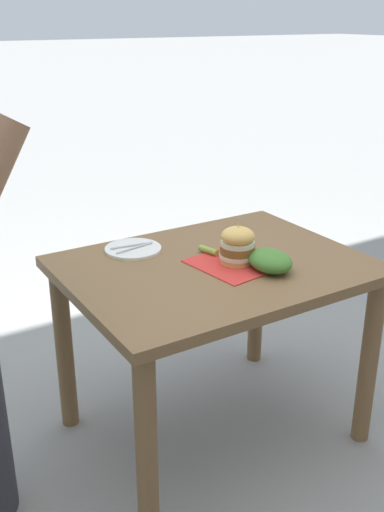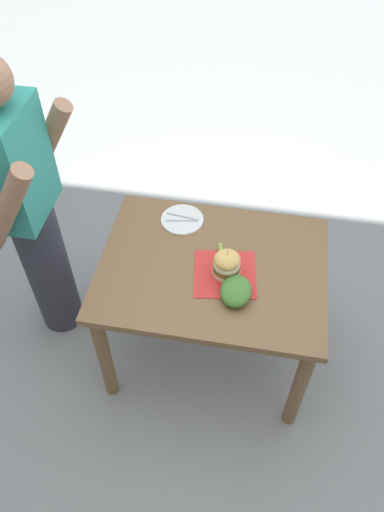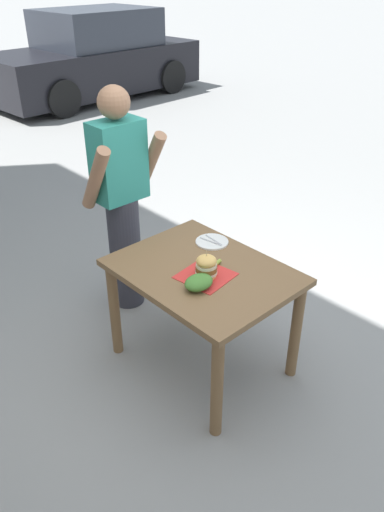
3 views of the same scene
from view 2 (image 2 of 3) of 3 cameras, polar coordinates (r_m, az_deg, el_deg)
ground_plane at (r=2.99m, az=1.92°, el=-10.37°), size 80.00×80.00×0.00m
patio_table at (r=2.48m, az=2.28°, el=-2.95°), size 0.83×1.09×0.75m
serving_paper at (r=2.35m, az=3.78°, el=-2.05°), size 0.33×0.33×0.00m
sandwich at (r=2.29m, az=3.99°, el=-0.97°), size 0.13×0.13×0.17m
pickle_spear at (r=2.42m, az=3.34°, el=0.60°), size 0.09×0.05×0.02m
side_plate_with_forks at (r=2.58m, az=-1.12°, el=4.18°), size 0.22×0.22×0.02m
side_salad at (r=2.24m, az=5.05°, el=-3.99°), size 0.18×0.14×0.08m
diner_across_table at (r=2.55m, az=-18.04°, el=4.74°), size 0.55×0.35×1.69m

